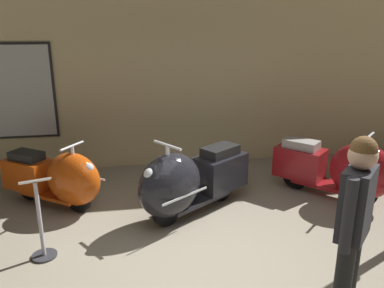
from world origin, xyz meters
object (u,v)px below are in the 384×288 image
(scooter_2, at_px, (341,169))
(info_stanchion, at_px, (40,225))
(visitor_0, at_px, (354,221))
(scooter_1, at_px, (187,182))
(scooter_0, at_px, (59,178))

(scooter_2, bearing_deg, info_stanchion, -121.19)
(scooter_2, xyz_separation_m, visitor_0, (-1.23, -2.29, 0.51))
(scooter_1, distance_m, visitor_0, 2.43)
(scooter_0, distance_m, visitor_0, 3.89)
(scooter_1, height_order, scooter_2, scooter_1)
(scooter_0, relative_size, visitor_0, 0.92)
(scooter_1, xyz_separation_m, scooter_2, (2.28, 0.15, -0.02))
(scooter_2, height_order, info_stanchion, scooter_2)
(scooter_2, bearing_deg, scooter_1, -129.44)
(visitor_0, distance_m, info_stanchion, 3.18)
(scooter_1, bearing_deg, visitor_0, 81.03)
(info_stanchion, bearing_deg, visitor_0, -27.43)
(visitor_0, height_order, info_stanchion, visitor_0)
(scooter_2, height_order, visitor_0, visitor_0)
(scooter_0, bearing_deg, visitor_0, -9.57)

